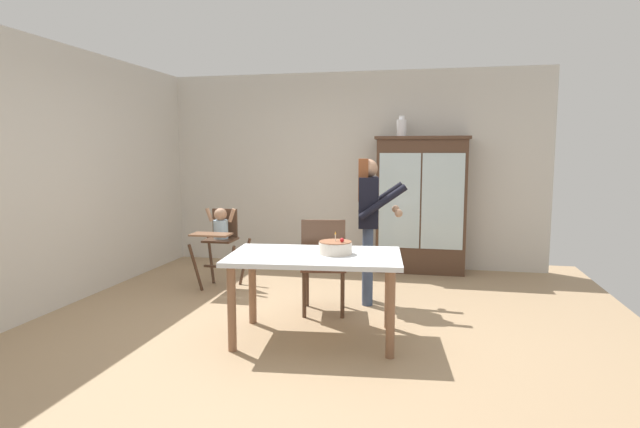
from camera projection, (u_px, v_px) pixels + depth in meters
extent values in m
plane|color=tan|center=(308.00, 323.00, 4.80)|extent=(6.24, 6.24, 0.00)
cube|color=beige|center=(351.00, 170.00, 7.19)|extent=(5.32, 0.06, 2.70)
cube|color=beige|center=(56.00, 177.00, 5.19)|extent=(0.06, 5.32, 2.70)
cube|color=#4C3323|center=(421.00, 206.00, 6.79)|extent=(1.15, 0.42, 1.76)
cube|color=#4C3323|center=(423.00, 138.00, 6.68)|extent=(1.21, 0.48, 0.04)
cube|color=silver|center=(399.00, 201.00, 6.63)|extent=(0.53, 0.01, 1.23)
cube|color=silver|center=(443.00, 202.00, 6.52)|extent=(0.53, 0.01, 1.23)
cube|color=#4C3323|center=(421.00, 200.00, 6.78)|extent=(1.07, 0.36, 0.02)
cylinder|color=white|center=(402.00, 128.00, 6.73)|extent=(0.13, 0.13, 0.22)
cylinder|color=white|center=(402.00, 118.00, 6.71)|extent=(0.07, 0.07, 0.05)
cylinder|color=#4C3323|center=(196.00, 268.00, 5.86)|extent=(0.13, 0.14, 0.56)
cylinder|color=#4C3323|center=(232.00, 269.00, 5.78)|extent=(0.14, 0.13, 0.56)
cylinder|color=#4C3323|center=(211.00, 260.00, 6.29)|extent=(0.14, 0.13, 0.56)
cylinder|color=#4C3323|center=(245.00, 261.00, 6.21)|extent=(0.13, 0.14, 0.56)
cube|color=#4C3323|center=(221.00, 267.00, 6.04)|extent=(0.42, 0.05, 0.02)
cube|color=#4C3323|center=(220.00, 240.00, 6.00)|extent=(0.35, 0.35, 0.02)
cube|color=#4C3323|center=(225.00, 223.00, 6.13)|extent=(0.31, 0.04, 0.34)
cube|color=brown|center=(211.00, 234.00, 5.72)|extent=(0.44, 0.25, 0.02)
cylinder|color=#9EBCD1|center=(221.00, 229.00, 6.01)|extent=(0.17, 0.17, 0.22)
sphere|color=tan|center=(220.00, 214.00, 5.98)|extent=(0.15, 0.15, 0.15)
cylinder|color=tan|center=(209.00, 215.00, 6.01)|extent=(0.10, 0.05, 0.17)
cylinder|color=tan|center=(232.00, 215.00, 5.96)|extent=(0.10, 0.05, 0.17)
cylinder|color=#3D4C6B|center=(368.00, 267.00, 5.32)|extent=(0.11, 0.11, 0.82)
cylinder|color=#3D4C6B|center=(367.00, 263.00, 5.49)|extent=(0.11, 0.11, 0.82)
cube|color=black|center=(368.00, 202.00, 5.33)|extent=(0.25, 0.38, 0.52)
cube|color=white|center=(378.00, 202.00, 5.32)|extent=(0.02, 0.06, 0.49)
sphere|color=tan|center=(369.00, 168.00, 5.29)|extent=(0.19, 0.19, 0.19)
cube|color=brown|center=(363.00, 180.00, 5.30)|extent=(0.13, 0.21, 0.44)
cylinder|color=black|center=(383.00, 202.00, 5.12)|extent=(0.50, 0.14, 0.37)
sphere|color=tan|center=(399.00, 213.00, 5.12)|extent=(0.08, 0.08, 0.08)
cylinder|color=black|center=(381.00, 199.00, 5.51)|extent=(0.50, 0.14, 0.37)
sphere|color=tan|center=(396.00, 209.00, 5.52)|extent=(0.08, 0.08, 0.08)
cube|color=silver|center=(315.00, 257.00, 4.31)|extent=(1.52, 1.01, 0.04)
cylinder|color=brown|center=(232.00, 309.00, 4.09)|extent=(0.07, 0.07, 0.70)
cylinder|color=brown|center=(390.00, 314.00, 3.95)|extent=(0.07, 0.07, 0.70)
cylinder|color=brown|center=(252.00, 287.00, 4.77)|extent=(0.07, 0.07, 0.70)
cylinder|color=brown|center=(389.00, 291.00, 4.63)|extent=(0.07, 0.07, 0.70)
cylinder|color=beige|center=(335.00, 248.00, 4.32)|extent=(0.28, 0.28, 0.10)
cylinder|color=#935B3D|center=(335.00, 242.00, 4.32)|extent=(0.27, 0.27, 0.01)
cylinder|color=#F2E5CC|center=(335.00, 238.00, 4.31)|extent=(0.01, 0.01, 0.06)
cone|color=yellow|center=(335.00, 233.00, 4.31)|extent=(0.02, 0.02, 0.02)
sphere|color=red|center=(342.00, 240.00, 4.27)|extent=(0.04, 0.04, 0.04)
cylinder|color=#4C3323|center=(343.00, 285.00, 5.29)|extent=(0.04, 0.04, 0.45)
cylinder|color=#4C3323|center=(307.00, 285.00, 5.31)|extent=(0.04, 0.04, 0.45)
cylinder|color=#4C3323|center=(342.00, 295.00, 4.92)|extent=(0.04, 0.04, 0.45)
cylinder|color=#4C3323|center=(304.00, 295.00, 4.94)|extent=(0.04, 0.04, 0.45)
cube|color=brown|center=(324.00, 266.00, 5.09)|extent=(0.51, 0.51, 0.03)
cube|color=#4C3323|center=(323.00, 245.00, 4.86)|extent=(0.42, 0.11, 0.48)
cylinder|color=#4C3323|center=(343.00, 245.00, 4.85)|extent=(0.03, 0.03, 0.48)
cylinder|color=#4C3323|center=(303.00, 245.00, 4.87)|extent=(0.03, 0.03, 0.48)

